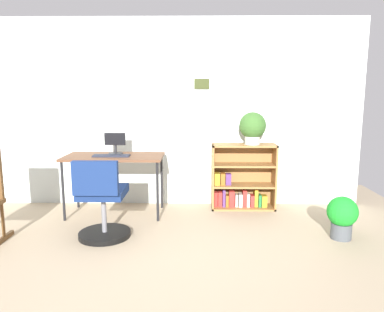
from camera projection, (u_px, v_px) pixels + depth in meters
name	position (u px, v px, depth m)	size (l,w,h in m)	color
ground_plane	(129.00, 285.00, 2.77)	(6.24, 6.24, 0.00)	tan
wall_back	(157.00, 113.00, 4.69)	(5.20, 0.12, 2.35)	silver
desk	(114.00, 160.00, 4.31)	(1.15, 0.57, 0.71)	brown
monitor	(115.00, 143.00, 4.38)	(0.25, 0.17, 0.25)	#262628
keyboard	(111.00, 156.00, 4.23)	(0.42, 0.13, 0.02)	#1F2331
office_chair	(102.00, 204.00, 3.60)	(0.52, 0.55, 0.82)	black
bookshelf_low	(241.00, 180.00, 4.62)	(0.79, 0.30, 0.81)	olive
potted_plant_on_shelf	(253.00, 127.00, 4.45)	(0.32, 0.32, 0.39)	#B7B2A8
potted_plant_floor	(342.00, 215.00, 3.63)	(0.30, 0.30, 0.43)	#474C51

